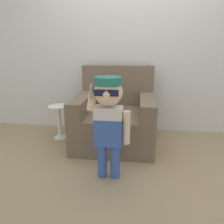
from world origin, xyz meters
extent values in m
plane|color=#998466|center=(0.00, 0.00, 0.00)|extent=(10.00, 10.00, 0.00)
cube|color=silver|center=(0.00, 0.64, 1.30)|extent=(10.00, 0.05, 2.60)
cube|color=#6B5B4C|center=(-0.18, 0.02, 0.23)|extent=(1.04, 1.01, 0.45)
cube|color=#6B5B4C|center=(-0.18, 0.45, 0.74)|extent=(1.04, 0.16, 0.58)
cube|color=#6B5B4C|center=(-0.60, -0.06, 0.56)|extent=(0.19, 0.85, 0.21)
cube|color=#6B5B4C|center=(0.25, -0.06, 0.56)|extent=(0.19, 0.85, 0.21)
cylinder|color=#3356AD|center=(-0.21, -0.81, 0.18)|extent=(0.10, 0.10, 0.36)
cylinder|color=#3356AD|center=(-0.08, -0.81, 0.18)|extent=(0.10, 0.10, 0.36)
cube|color=#3356AD|center=(-0.15, -0.81, 0.50)|extent=(0.27, 0.15, 0.27)
cube|color=silver|center=(-0.15, -0.81, 0.69)|extent=(0.27, 0.15, 0.11)
sphere|color=beige|center=(-0.15, -0.81, 0.89)|extent=(0.27, 0.27, 0.27)
cylinder|color=#1E7066|center=(-0.15, -0.81, 0.99)|extent=(0.25, 0.25, 0.07)
cube|color=#1E7066|center=(-0.15, -0.69, 0.96)|extent=(0.15, 0.12, 0.01)
cube|color=#0F1433|center=(-0.15, -0.93, 0.90)|extent=(0.21, 0.01, 0.06)
cylinder|color=beige|center=(0.03, -0.81, 0.54)|extent=(0.08, 0.08, 0.32)
cylinder|color=beige|center=(-0.30, -0.81, 0.80)|extent=(0.11, 0.08, 0.19)
cube|color=gray|center=(-0.30, -0.83, 0.89)|extent=(0.02, 0.07, 0.13)
cylinder|color=white|center=(-0.99, 0.11, 0.01)|extent=(0.18, 0.18, 0.02)
cylinder|color=white|center=(-0.99, 0.11, 0.24)|extent=(0.05, 0.05, 0.47)
cylinder|color=white|center=(-0.99, 0.11, 0.48)|extent=(0.28, 0.28, 0.02)
camera|label=1|loc=(0.13, -2.77, 1.27)|focal=35.00mm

